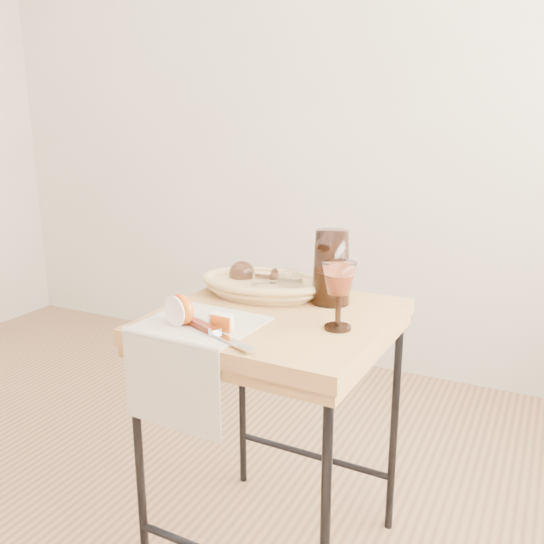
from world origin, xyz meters
The scene contains 11 objects.
wall_back centered at (0.00, 1.80, 1.35)m, with size 3.60×0.00×2.70m, color beige.
side_table centered at (0.65, 0.34, 0.38)m, with size 0.60×0.60×0.76m, color olive, non-canonical shape.
tea_towel centered at (0.52, 0.17, 0.77)m, with size 0.29×0.26×0.01m, color beige.
bread_basket centered at (0.54, 0.48, 0.79)m, with size 0.34×0.23×0.05m, color #9A7143, non-canonical shape.
goblet_lying_a centered at (0.51, 0.49, 0.82)m, with size 0.13×0.08×0.08m, color #51362A, non-canonical shape.
goblet_lying_b centered at (0.59, 0.46, 0.81)m, with size 0.12×0.08×0.08m, color white, non-canonical shape.
pitcher centered at (0.75, 0.49, 0.87)m, with size 0.15×0.23×0.25m, color black, non-canonical shape.
wine_goblet centered at (0.84, 0.30, 0.85)m, with size 0.08×0.08×0.17m, color white, non-canonical shape.
apple_half centered at (0.48, 0.14, 0.81)m, with size 0.09×0.04×0.08m, color #CF0305.
apple_wedge centered at (0.59, 0.16, 0.79)m, with size 0.06×0.03×0.04m, color white.
table_knife centered at (0.61, 0.11, 0.78)m, with size 0.24×0.03×0.02m, color silver, non-canonical shape.
Camera 1 is at (1.31, -1.03, 1.29)m, focal length 39.23 mm.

